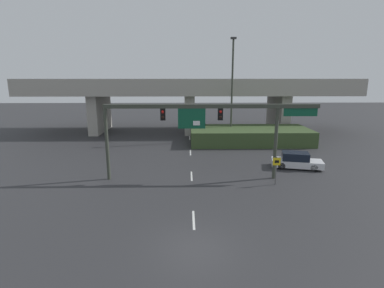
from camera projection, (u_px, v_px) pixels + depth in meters
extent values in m
plane|color=#2D2D30|center=(195.00, 246.00, 15.01)|extent=(160.00, 160.00, 0.00)
cube|color=silver|center=(194.00, 220.00, 17.78)|extent=(0.14, 2.40, 0.01)
cube|color=silver|center=(192.00, 176.00, 25.48)|extent=(0.14, 2.40, 0.01)
cube|color=silver|center=(190.00, 153.00, 33.19)|extent=(0.14, 2.40, 0.01)
cube|color=silver|center=(190.00, 138.00, 40.90)|extent=(0.14, 2.40, 0.01)
cylinder|color=#383D33|center=(107.00, 143.00, 24.06)|extent=(0.28, 0.28, 6.16)
cylinder|color=#383D33|center=(276.00, 142.00, 24.28)|extent=(0.28, 0.28, 6.16)
cube|color=#383D33|center=(213.00, 106.00, 23.54)|extent=(16.96, 0.32, 0.32)
cube|color=black|center=(163.00, 114.00, 23.62)|extent=(0.40, 0.28, 0.95)
sphere|color=red|center=(163.00, 112.00, 23.40)|extent=(0.22, 0.22, 0.22)
sphere|color=black|center=(163.00, 117.00, 23.50)|extent=(0.22, 0.22, 0.22)
cube|color=black|center=(220.00, 114.00, 23.69)|extent=(0.40, 0.28, 0.95)
sphere|color=red|center=(221.00, 112.00, 23.48)|extent=(0.22, 0.22, 0.22)
sphere|color=black|center=(221.00, 117.00, 23.57)|extent=(0.22, 0.22, 0.22)
cube|color=#0F4C33|center=(192.00, 119.00, 23.63)|extent=(2.17, 0.08, 1.60)
cube|color=white|center=(196.00, 123.00, 23.67)|extent=(0.54, 0.03, 0.35)
cube|color=#0F4C33|center=(301.00, 112.00, 23.71)|extent=(2.70, 0.07, 0.64)
cylinder|color=#4C4C4C|center=(276.00, 171.00, 23.23)|extent=(0.08, 0.08, 2.25)
cube|color=yellow|center=(277.00, 162.00, 23.02)|extent=(0.60, 0.03, 0.60)
cube|color=black|center=(277.00, 162.00, 23.00)|extent=(0.33, 0.01, 0.21)
cylinder|color=#383D33|center=(232.00, 92.00, 37.99)|extent=(0.24, 0.24, 12.69)
cube|color=#333333|center=(234.00, 38.00, 36.54)|extent=(0.70, 0.36, 0.24)
cube|color=#A39E93|center=(189.00, 89.00, 44.68)|extent=(47.82, 9.95, 1.41)
cube|color=#A39E93|center=(190.00, 82.00, 39.77)|extent=(47.82, 0.40, 0.90)
cube|color=#A39E93|center=(100.00, 113.00, 45.24)|extent=(1.40, 7.96, 5.60)
cube|color=#A39E93|center=(189.00, 113.00, 45.46)|extent=(1.40, 7.96, 5.60)
cube|color=#A39E93|center=(278.00, 113.00, 45.69)|extent=(1.40, 7.96, 5.60)
cube|color=#384C28|center=(249.00, 135.00, 37.89)|extent=(14.84, 6.70, 1.86)
cube|color=silver|center=(297.00, 163.00, 27.64)|extent=(4.79, 2.74, 0.60)
cube|color=black|center=(295.00, 156.00, 27.53)|extent=(2.64, 2.08, 0.71)
cylinder|color=black|center=(311.00, 163.00, 28.11)|extent=(0.67, 0.36, 0.64)
cylinder|color=black|center=(314.00, 168.00, 26.65)|extent=(0.67, 0.36, 0.64)
cylinder|color=black|center=(280.00, 161.00, 28.69)|extent=(0.67, 0.36, 0.64)
cylinder|color=black|center=(282.00, 166.00, 27.23)|extent=(0.67, 0.36, 0.64)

